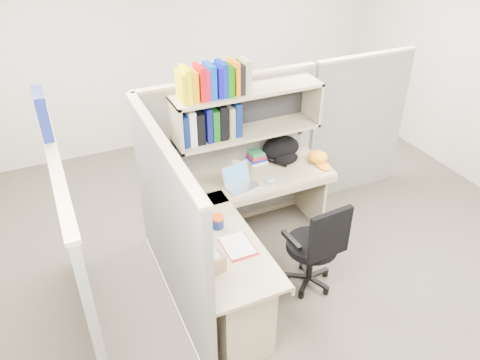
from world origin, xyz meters
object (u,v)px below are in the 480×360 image
desk (242,270)px  backpack (283,150)px  laptop (242,178)px  snack_canister (218,222)px  task_chair (314,259)px

desk → backpack: 1.41m
laptop → snack_canister: laptop is taller
snack_canister → task_chair: 0.94m
snack_canister → laptop: bearing=46.6°
desk → backpack: bearing=47.5°
backpack → snack_canister: (-1.01, -0.74, -0.06)m
desk → laptop: 0.87m
backpack → snack_canister: bearing=-159.0°
task_chair → laptop: bearing=115.4°
desk → task_chair: 0.69m
desk → backpack: backpack is taller
backpack → snack_canister: backpack is taller
desk → backpack: size_ratio=4.41×
desk → task_chair: bearing=-2.6°
laptop → snack_canister: (-0.42, -0.45, -0.05)m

